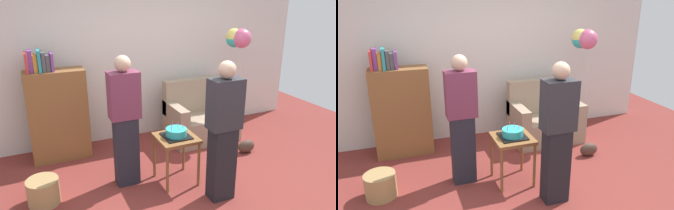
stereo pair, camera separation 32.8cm
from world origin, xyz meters
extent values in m
plane|color=maroon|center=(0.00, 0.00, 0.00)|extent=(8.00, 8.00, 0.00)
cube|color=silver|center=(0.00, 2.05, 1.35)|extent=(6.00, 0.10, 2.70)
cube|color=gray|center=(0.88, 1.41, 0.20)|extent=(1.10, 0.70, 0.40)
cube|color=gray|center=(0.88, 1.68, 0.68)|extent=(1.10, 0.16, 0.56)
cube|color=gray|center=(0.41, 1.41, 0.52)|extent=(0.16, 0.70, 0.24)
cube|color=gray|center=(1.35, 1.41, 0.52)|extent=(0.16, 0.70, 0.24)
cube|color=brown|center=(-1.30, 1.67, 0.65)|extent=(0.80, 0.36, 1.30)
cube|color=red|center=(-1.62, 1.67, 1.43)|extent=(0.03, 0.25, 0.26)
cube|color=#7F3D93|center=(-1.57, 1.67, 1.44)|extent=(0.06, 0.17, 0.29)
cube|color=orange|center=(-1.52, 1.67, 1.41)|extent=(0.05, 0.19, 0.23)
cube|color=teal|center=(-1.46, 1.67, 1.44)|extent=(0.04, 0.25, 0.29)
cube|color=#4C4C51|center=(-1.41, 1.67, 1.43)|extent=(0.05, 0.22, 0.26)
cube|color=#4C4C51|center=(-1.36, 1.67, 1.41)|extent=(0.05, 0.20, 0.22)
cube|color=#7F3D93|center=(-1.31, 1.67, 1.42)|extent=(0.04, 0.24, 0.24)
cube|color=brown|center=(-0.05, 0.40, 0.60)|extent=(0.48, 0.48, 0.04)
cylinder|color=brown|center=(-0.26, 0.19, 0.29)|extent=(0.04, 0.04, 0.58)
cylinder|color=brown|center=(0.16, 0.19, 0.29)|extent=(0.04, 0.04, 0.58)
cylinder|color=brown|center=(-0.26, 0.61, 0.29)|extent=(0.04, 0.04, 0.58)
cylinder|color=brown|center=(0.16, 0.61, 0.29)|extent=(0.04, 0.04, 0.58)
cube|color=black|center=(-0.05, 0.40, 0.63)|extent=(0.32, 0.32, 0.02)
cylinder|color=#2DB2B7|center=(-0.05, 0.40, 0.68)|extent=(0.26, 0.26, 0.09)
cylinder|color=#EA668C|center=(0.03, 0.41, 0.76)|extent=(0.01, 0.01, 0.06)
cylinder|color=#EA668C|center=(-0.01, 0.45, 0.76)|extent=(0.01, 0.01, 0.06)
cylinder|color=#EA668C|center=(-0.06, 0.49, 0.76)|extent=(0.01, 0.01, 0.06)
cylinder|color=#66B2E5|center=(-0.11, 0.43, 0.75)|extent=(0.01, 0.01, 0.05)
cylinder|color=#EA668C|center=(-0.13, 0.37, 0.75)|extent=(0.01, 0.01, 0.05)
cylinder|color=#F2CC4C|center=(-0.07, 0.31, 0.75)|extent=(0.01, 0.01, 0.06)
cylinder|color=#F2CC4C|center=(0.01, 0.33, 0.76)|extent=(0.01, 0.01, 0.06)
cube|color=#23232D|center=(-0.63, 0.62, 0.44)|extent=(0.28, 0.20, 0.88)
cube|color=#75334C|center=(-0.63, 0.62, 1.16)|extent=(0.36, 0.22, 0.56)
sphere|color=#D1A889|center=(-0.63, 0.62, 1.53)|extent=(0.19, 0.19, 0.19)
cube|color=black|center=(0.28, -0.12, 0.44)|extent=(0.28, 0.20, 0.88)
cube|color=#2D2D33|center=(0.28, -0.12, 1.16)|extent=(0.36, 0.22, 0.56)
sphere|color=#D1A889|center=(0.28, -0.12, 1.53)|extent=(0.19, 0.19, 0.19)
cylinder|color=#A88451|center=(-1.63, 0.59, 0.15)|extent=(0.36, 0.36, 0.30)
ellipsoid|color=#473328|center=(1.25, 0.69, 0.10)|extent=(0.28, 0.14, 0.20)
cylinder|color=silver|center=(1.55, 1.35, 0.75)|extent=(0.00, 0.00, 1.51)
sphere|color=#2DADA8|center=(1.44, 1.42, 1.61)|extent=(0.28, 0.28, 0.28)
sphere|color=#D65B84|center=(1.50, 1.32, 1.62)|extent=(0.30, 0.30, 0.30)
sphere|color=#E5D666|center=(1.42, 1.42, 1.64)|extent=(0.26, 0.26, 0.26)
camera|label=1|loc=(-1.60, -2.88, 2.28)|focal=34.65mm
camera|label=2|loc=(-1.30, -3.00, 2.28)|focal=34.65mm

